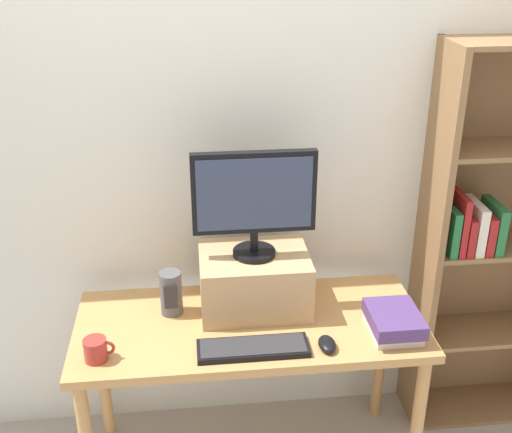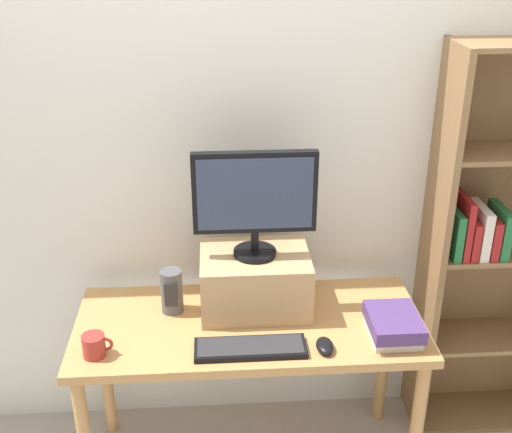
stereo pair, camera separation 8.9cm
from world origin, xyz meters
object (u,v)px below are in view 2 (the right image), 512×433
Objects in this scene: desk_speaker at (172,291)px; bookshelf_unit at (505,246)px; desk at (250,340)px; coffee_mug at (95,346)px; keyboard at (250,348)px; riser_box at (255,280)px; computer_monitor at (255,198)px; book_stack at (393,325)px; computer_mouse at (325,346)px.

bookshelf_unit is at bearing 6.59° from desk_speaker.
desk is 7.48× the size of desk_speaker.
desk_speaker reaches higher than coffee_mug.
desk is 3.33× the size of keyboard.
riser_box is at bearing 75.65° from desk.
book_stack is at bearing -26.25° from computer_monitor.
coffee_mug is at bearing -162.63° from desk.
computer_mouse is 0.57× the size of desk_speaker.
riser_box is at bearing 153.62° from book_stack.
book_stack is at bearing -145.73° from bookshelf_unit.
bookshelf_unit is 1.22m from keyboard.
keyboard is 3.92× the size of computer_mouse.
computer_monitor reaches higher than desk.
computer_mouse reaches higher than desk.
coffee_mug is at bearing -154.13° from computer_monitor.
coffee_mug is 0.61× the size of desk_speaker.
keyboard is at bearing -158.18° from bookshelf_unit.
computer_mouse is at bearing -1.76° from coffee_mug.
book_stack is at bearing -14.39° from desk.
riser_box is 0.36m from computer_monitor.
computer_monitor reaches higher than coffee_mug.
coffee_mug reaches higher than keyboard.
desk is at bearing 142.40° from computer_mouse.
desk is 0.58m from computer_monitor.
computer_monitor is at bearing 153.75° from book_stack.
keyboard is at bearing 177.03° from computer_mouse.
computer_mouse is at bearing -37.60° from desk.
riser_box is (-1.08, -0.15, -0.04)m from bookshelf_unit.
riser_box reaches higher than desk_speaker.
computer_monitor is 0.70m from book_stack.
computer_monitor is (0.03, 0.11, 0.56)m from desk.
computer_mouse is at bearing -53.42° from riser_box.
computer_monitor reaches higher than riser_box.
desk is at bearing 165.61° from book_stack.
keyboard is 3.67× the size of coffee_mug.
computer_mouse is at bearing -53.29° from computer_monitor.
bookshelf_unit is 15.83× the size of coffee_mug.
computer_mouse is 0.28m from book_stack.
riser_box is 0.56m from book_stack.
riser_box is 1.05× the size of keyboard.
bookshelf_unit is at bearing 14.61° from coffee_mug.
riser_box is 1.83× the size of book_stack.
computer_mouse is 0.83m from coffee_mug.
desk is 0.61m from coffee_mug.
keyboard is at bearing -44.13° from desk_speaker.
coffee_mug is (-1.68, -0.44, -0.11)m from bookshelf_unit.
keyboard is 0.56m from coffee_mug.
keyboard reaches higher than desk.
desk is at bearing 17.37° from coffee_mug.
riser_box is 0.33m from desk_speaker.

